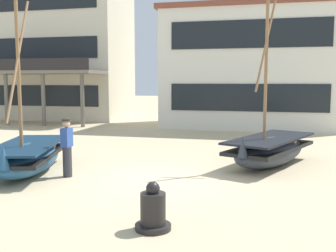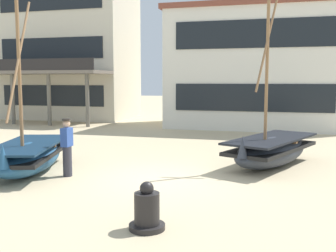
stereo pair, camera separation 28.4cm
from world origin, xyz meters
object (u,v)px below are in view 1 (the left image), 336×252
fishing_boat_near_left (270,149)px  harbor_building_main (250,68)px  fishing_boat_centre_large (27,156)px  fisherman_by_hull (67,148)px  capstan_winch (153,211)px  harbor_building_annex (64,51)px

fishing_boat_near_left → harbor_building_main: size_ratio=0.54×
fishing_boat_centre_large → harbor_building_main: harbor_building_main is taller
fishing_boat_near_left → harbor_building_main: harbor_building_main is taller
fishing_boat_centre_large → fisherman_by_hull: size_ratio=3.22×
fisherman_by_hull → harbor_building_main: bearing=72.9°
fishing_boat_near_left → capstan_winch: 6.78m
fishing_boat_centre_large → capstan_winch: 6.06m
fishing_boat_near_left → fishing_boat_centre_large: bearing=-157.4°
harbor_building_main → harbor_building_annex: bearing=170.9°
capstan_winch → harbor_building_main: size_ratio=0.09×
fishing_boat_near_left → fishing_boat_centre_large: fishing_boat_near_left is taller
fisherman_by_hull → harbor_building_annex: 19.49m
fisherman_by_hull → harbor_building_main: harbor_building_main is taller
fishing_boat_centre_large → harbor_building_main: (5.86, 14.44, 3.03)m
capstan_winch → harbor_building_annex: (-12.66, 20.12, 4.57)m
fishing_boat_centre_large → harbor_building_main: size_ratio=0.52×
fishing_boat_near_left → harbor_building_annex: 20.62m
capstan_winch → harbor_building_annex: size_ratio=0.09×
capstan_winch → harbor_building_annex: bearing=122.2°
fishing_boat_near_left → capstan_winch: fishing_boat_near_left is taller
fishing_boat_centre_large → fisherman_by_hull: fishing_boat_centre_large is taller
fisherman_by_hull → harbor_building_main: (4.47, 14.56, 2.71)m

